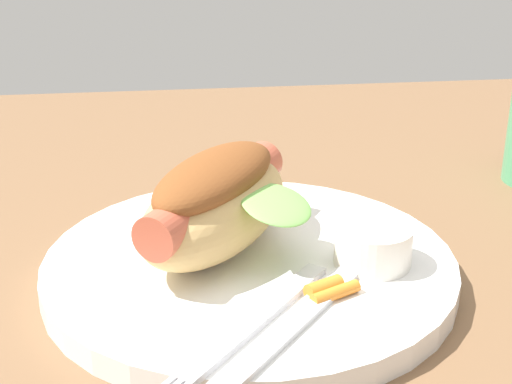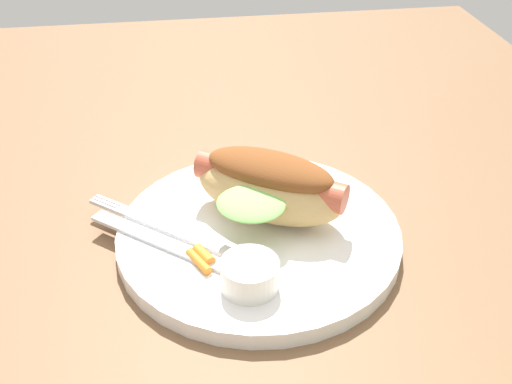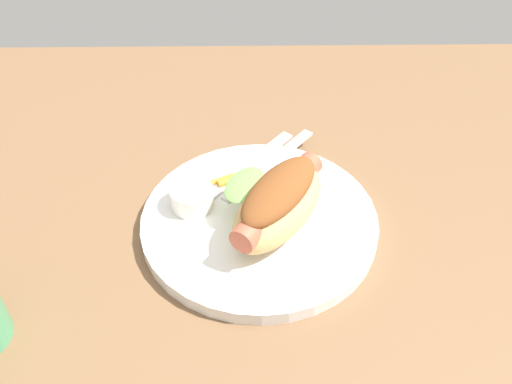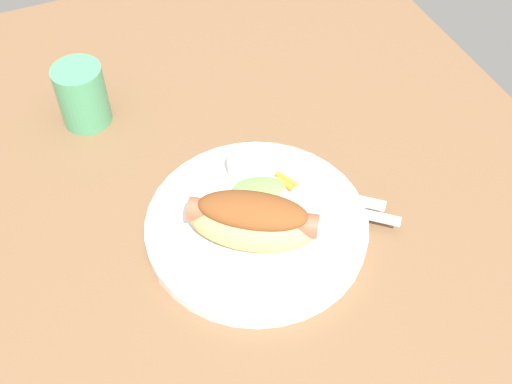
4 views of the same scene
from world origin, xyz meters
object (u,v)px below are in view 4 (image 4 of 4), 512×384
hot_dog (253,219)px  fork (328,206)px  knife (321,192)px  sauce_ramekin (247,166)px  carrot_garnish (286,182)px  plate (257,226)px  drinking_cup (82,95)px

hot_dog → fork: bearing=37.3°
fork → knife: (2.19, -0.18, -0.02)cm
sauce_ramekin → carrot_garnish: (-3.51, -3.64, -0.79)cm
fork → knife: size_ratio=0.87×
plate → drinking_cup: drinking_cup is taller
fork → carrot_garnish: size_ratio=4.01×
carrot_garnish → drinking_cup: size_ratio=0.39×
fork → carrot_garnish: carrot_garnish is taller
sauce_ramekin → fork: 10.98cm
fork → drinking_cup: (27.59, 22.36, 2.50)cm
plate → hot_dog: hot_dog is taller
plate → carrot_garnish: (3.90, -5.51, 1.24)cm
hot_dog → carrot_garnish: 9.39cm
fork → drinking_cup: 35.60cm
carrot_garnish → knife: bearing=-132.1°
knife → drinking_cup: bearing=171.1°
sauce_ramekin → carrot_garnish: sauce_ramekin is taller
hot_dog → knife: bearing=49.3°
carrot_garnish → drinking_cup: 29.70cm
hot_dog → fork: size_ratio=1.15×
hot_dog → drinking_cup: drinking_cup is taller
sauce_ramekin → knife: sauce_ramekin is taller
knife → carrot_garnish: size_ratio=4.63×
sauce_ramekin → carrot_garnish: 5.12cm
plate → fork: fork is taller
plate → fork: 8.72cm
plate → drinking_cup: bearing=27.6°
plate → knife: 8.86cm
plate → carrot_garnish: bearing=-54.7°
hot_dog → drinking_cup: (28.28, 12.53, -0.69)cm
sauce_ramekin → drinking_cup: drinking_cup is taller
fork → carrot_garnish: bearing=160.5°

